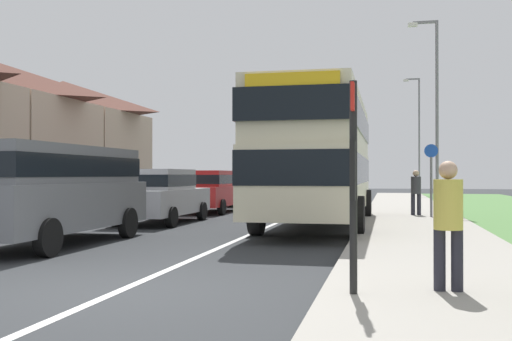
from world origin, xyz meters
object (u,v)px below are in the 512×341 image
at_px(cycle_route_sign, 431,177).
at_px(pedestrian_at_stop, 448,219).
at_px(street_lamp_mid, 434,103).
at_px(parked_car_silver, 160,194).
at_px(double_decker_bus, 319,153).
at_px(street_lamp_far, 418,129).
at_px(parked_car_red, 211,190).
at_px(parked_car_dark_green, 243,187).
at_px(pedestrian_walking_away, 416,190).
at_px(bus_stop_sign, 353,172).
at_px(parked_van_grey, 53,186).

bearing_deg(cycle_route_sign, pedestrian_at_stop, -93.09).
relative_size(pedestrian_at_stop, street_lamp_mid, 0.22).
bearing_deg(cycle_route_sign, parked_car_silver, -160.06).
bearing_deg(double_decker_bus, street_lamp_far, 81.16).
xyz_separation_m(parked_car_red, street_lamp_far, (8.98, 20.41, 3.80)).
xyz_separation_m(parked_car_dark_green, pedestrian_walking_away, (7.92, -7.20, 0.09)).
relative_size(pedestrian_walking_away, street_lamp_far, 0.20).
bearing_deg(double_decker_bus, pedestrian_walking_away, 53.59).
bearing_deg(street_lamp_far, double_decker_bus, -98.84).
distance_m(double_decker_bus, bus_stop_sign, 10.42).
bearing_deg(cycle_route_sign, parked_van_grey, -133.37).
xyz_separation_m(pedestrian_walking_away, cycle_route_sign, (0.45, -0.88, 0.45)).
bearing_deg(pedestrian_walking_away, parked_car_red, 169.22).
bearing_deg(street_lamp_far, pedestrian_at_stop, -92.19).
bearing_deg(bus_stop_sign, parked_van_grey, 146.12).
bearing_deg(parked_car_silver, street_lamp_far, 70.83).
height_order(parked_van_grey, street_lamp_mid, street_lamp_mid).
xyz_separation_m(pedestrian_at_stop, street_lamp_mid, (1.05, 16.32, 3.30)).
xyz_separation_m(bus_stop_sign, cycle_route_sign, (1.79, 13.34, -0.11)).
xyz_separation_m(parked_car_red, bus_stop_sign, (6.52, -15.72, 0.62)).
xyz_separation_m(double_decker_bus, bus_stop_sign, (1.56, -10.28, -0.60)).
bearing_deg(street_lamp_far, cycle_route_sign, -91.68).
bearing_deg(pedestrian_walking_away, pedestrian_at_stop, -91.03).
xyz_separation_m(parked_car_silver, parked_car_red, (-0.01, 5.39, -0.00)).
bearing_deg(parked_car_silver, bus_stop_sign, -57.78).
height_order(parked_van_grey, pedestrian_at_stop, parked_van_grey).
relative_size(cycle_route_sign, street_lamp_far, 0.30).
height_order(parked_car_silver, pedestrian_walking_away, parked_car_silver).
relative_size(parked_car_silver, street_lamp_mid, 0.61).
distance_m(pedestrian_walking_away, bus_stop_sign, 14.29).
distance_m(parked_car_dark_green, cycle_route_sign, 11.64).
bearing_deg(pedestrian_walking_away, bus_stop_sign, -95.40).
distance_m(parked_car_red, pedestrian_at_stop, 17.10).
relative_size(parked_van_grey, cycle_route_sign, 2.18).
distance_m(parked_van_grey, bus_stop_sign, 7.97).
distance_m(double_decker_bus, parked_car_dark_green, 12.28).
height_order(parked_car_silver, street_lamp_mid, street_lamp_mid).
bearing_deg(street_lamp_mid, parked_car_red, -173.35).
bearing_deg(bus_stop_sign, parked_car_dark_green, 107.06).
bearing_deg(double_decker_bus, parked_car_red, 132.38).
bearing_deg(street_lamp_far, pedestrian_walking_away, -92.92).
bearing_deg(parked_car_red, cycle_route_sign, -15.96).
height_order(parked_car_red, street_lamp_mid, street_lamp_mid).
bearing_deg(pedestrian_at_stop, street_lamp_mid, 86.33).
bearing_deg(parked_car_dark_green, parked_van_grey, -90.14).
xyz_separation_m(double_decker_bus, pedestrian_walking_away, (2.90, 3.94, -1.17)).
bearing_deg(parked_car_red, street_lamp_far, 66.26).
relative_size(parked_car_red, pedestrian_walking_away, 2.75).
xyz_separation_m(parked_car_red, parked_car_dark_green, (-0.06, 5.71, -0.03)).
relative_size(double_decker_bus, street_lamp_mid, 1.38).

